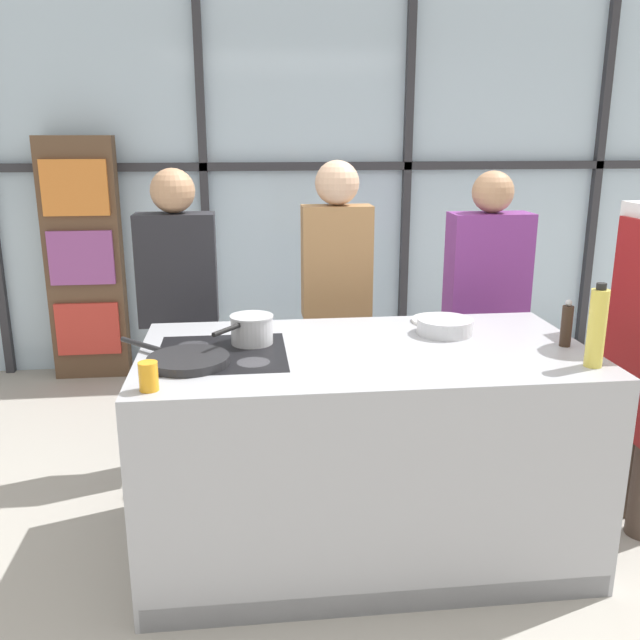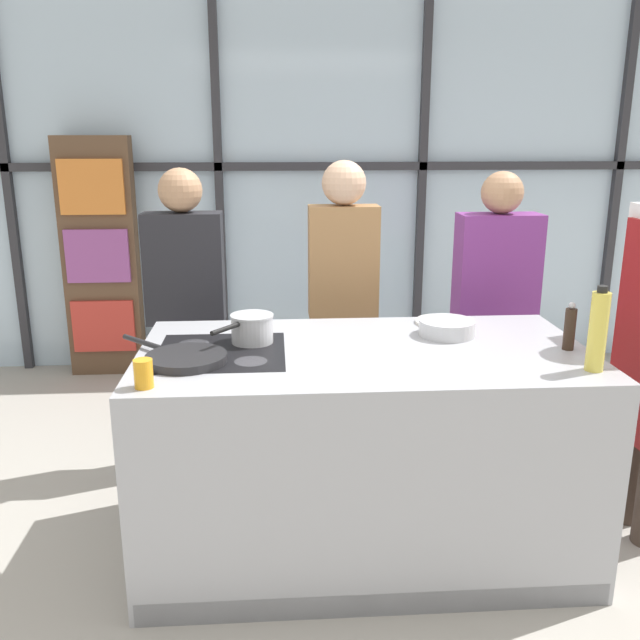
{
  "view_description": "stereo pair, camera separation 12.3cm",
  "coord_description": "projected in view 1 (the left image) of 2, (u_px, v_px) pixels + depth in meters",
  "views": [
    {
      "loc": [
        -0.49,
        -2.64,
        1.78
      ],
      "look_at": [
        -0.18,
        0.1,
        1.02
      ],
      "focal_mm": 38.0,
      "sensor_mm": 36.0,
      "label": 1
    },
    {
      "loc": [
        -0.36,
        -2.65,
        1.78
      ],
      "look_at": [
        -0.18,
        0.1,
        1.02
      ],
      "focal_mm": 38.0,
      "sensor_mm": 36.0,
      "label": 2
    }
  ],
  "objects": [
    {
      "name": "juice_glass_near",
      "position": [
        149.0,
        376.0,
        2.34
      ],
      "size": [
        0.07,
        0.07,
        0.1
      ],
      "primitive_type": "cylinder",
      "color": "orange",
      "rests_on": "demo_island"
    },
    {
      "name": "back_window_wall",
      "position": [
        306.0,
        184.0,
        5.15
      ],
      "size": [
        6.4,
        0.1,
        2.8
      ],
      "color": "silver",
      "rests_on": "ground_plane"
    },
    {
      "name": "white_plate",
      "position": [
        439.0,
        320.0,
        3.2
      ],
      "size": [
        0.26,
        0.26,
        0.01
      ],
      "primitive_type": "cylinder",
      "color": "white",
      "rests_on": "demo_island"
    },
    {
      "name": "ground_plane",
      "position": [
        361.0,
        541.0,
        3.06
      ],
      "size": [
        18.0,
        18.0,
        0.0
      ],
      "primitive_type": "plane",
      "color": "#ADA89E"
    },
    {
      "name": "spectator_center_left",
      "position": [
        336.0,
        290.0,
        3.64
      ],
      "size": [
        0.37,
        0.23,
        1.65
      ],
      "rotation": [
        0.0,
        0.0,
        3.14
      ],
      "color": "#232838",
      "rests_on": "ground_plane"
    },
    {
      "name": "mixing_bowl",
      "position": [
        445.0,
        326.0,
        3.01
      ],
      "size": [
        0.25,
        0.25,
        0.07
      ],
      "color": "silver",
      "rests_on": "demo_island"
    },
    {
      "name": "spectator_far_left",
      "position": [
        179.0,
        302.0,
        3.56
      ],
      "size": [
        0.41,
        0.23,
        1.61
      ],
      "rotation": [
        0.0,
        0.0,
        3.14
      ],
      "color": "#232838",
      "rests_on": "ground_plane"
    },
    {
      "name": "demo_island",
      "position": [
        363.0,
        449.0,
        2.93
      ],
      "size": [
        1.86,
        0.97,
        0.92
      ],
      "color": "#A8AAB2",
      "rests_on": "ground_plane"
    },
    {
      "name": "saucepan",
      "position": [
        252.0,
        328.0,
        2.86
      ],
      "size": [
        0.25,
        0.29,
        0.12
      ],
      "color": "silver",
      "rests_on": "demo_island"
    },
    {
      "name": "pepper_grinder",
      "position": [
        567.0,
        325.0,
        2.82
      ],
      "size": [
        0.05,
        0.05,
        0.2
      ],
      "color": "#332319",
      "rests_on": "demo_island"
    },
    {
      "name": "bookshelf",
      "position": [
        84.0,
        260.0,
        4.93
      ],
      "size": [
        0.54,
        0.19,
        1.77
      ],
      "color": "brown",
      "rests_on": "ground_plane"
    },
    {
      "name": "spectator_center_right",
      "position": [
        486.0,
        299.0,
        3.75
      ],
      "size": [
        0.44,
        0.22,
        1.59
      ],
      "rotation": [
        0.0,
        0.0,
        3.14
      ],
      "color": "#232838",
      "rests_on": "ground_plane"
    },
    {
      "name": "oil_bottle",
      "position": [
        597.0,
        327.0,
        2.56
      ],
      "size": [
        0.07,
        0.07,
        0.33
      ],
      "color": "#E0CC4C",
      "rests_on": "demo_island"
    },
    {
      "name": "frying_pan",
      "position": [
        187.0,
        359.0,
        2.61
      ],
      "size": [
        0.46,
        0.45,
        0.04
      ],
      "color": "#232326",
      "rests_on": "demo_island"
    }
  ]
}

